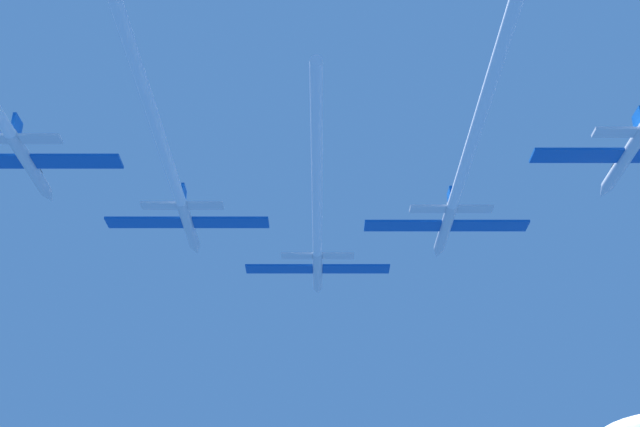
# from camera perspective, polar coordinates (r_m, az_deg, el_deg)

# --- Properties ---
(jet_lead) EXTENTS (16.49, 46.87, 2.73)m
(jet_lead) POSITION_cam_1_polar(r_m,az_deg,el_deg) (84.54, -0.17, -0.67)
(jet_lead) COLOR silver
(jet_left_wing) EXTENTS (16.49, 44.00, 2.73)m
(jet_left_wing) POSITION_cam_1_polar(r_m,az_deg,el_deg) (75.98, -10.20, 2.94)
(jet_left_wing) COLOR silver
(jet_right_wing) EXTENTS (16.49, 47.46, 2.73)m
(jet_right_wing) POSITION_cam_1_polar(r_m,az_deg,el_deg) (73.95, 9.94, 3.30)
(jet_right_wing) COLOR silver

